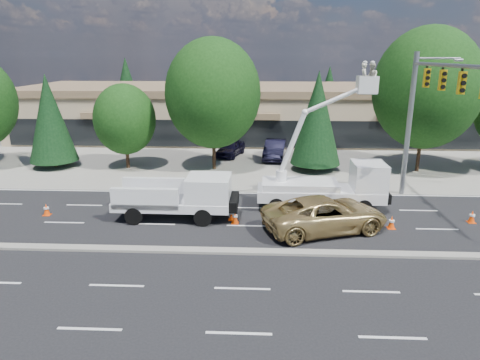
{
  "coord_description": "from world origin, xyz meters",
  "views": [
    {
      "loc": [
        0.6,
        -18.05,
        8.84
      ],
      "look_at": [
        -0.41,
        3.75,
        2.4
      ],
      "focal_mm": 32.0,
      "sensor_mm": 36.0,
      "label": 1
    }
  ],
  "objects_px": {
    "utility_pickup": "(181,201)",
    "bucket_truck": "(333,178)",
    "minivan": "(325,214)",
    "signal_mast": "(425,105)"
  },
  "relations": [
    {
      "from": "utility_pickup",
      "to": "bucket_truck",
      "type": "xyz_separation_m",
      "value": [
        8.63,
        2.0,
        0.84
      ]
    },
    {
      "from": "minivan",
      "to": "bucket_truck",
      "type": "bearing_deg",
      "value": -33.71
    },
    {
      "from": "signal_mast",
      "to": "bucket_truck",
      "type": "xyz_separation_m",
      "value": [
        -5.08,
        -0.85,
        -4.2
      ]
    },
    {
      "from": "signal_mast",
      "to": "utility_pickup",
      "type": "distance_m",
      "value": 14.89
    },
    {
      "from": "signal_mast",
      "to": "utility_pickup",
      "type": "bearing_deg",
      "value": -168.26
    },
    {
      "from": "utility_pickup",
      "to": "signal_mast",
      "type": "bearing_deg",
      "value": 12.4
    },
    {
      "from": "signal_mast",
      "to": "utility_pickup",
      "type": "height_order",
      "value": "signal_mast"
    },
    {
      "from": "bucket_truck",
      "to": "minivan",
      "type": "relative_size",
      "value": 1.31
    },
    {
      "from": "utility_pickup",
      "to": "minivan",
      "type": "height_order",
      "value": "utility_pickup"
    },
    {
      "from": "utility_pickup",
      "to": "minivan",
      "type": "distance_m",
      "value": 7.85
    }
  ]
}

